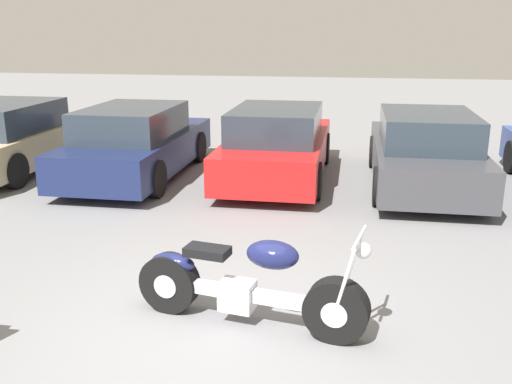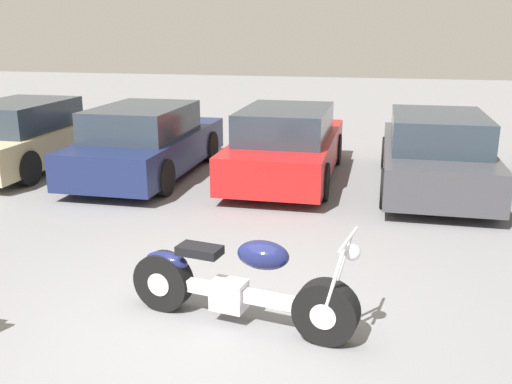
{
  "view_description": "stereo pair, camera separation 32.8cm",
  "coord_description": "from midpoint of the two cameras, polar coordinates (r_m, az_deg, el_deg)",
  "views": [
    {
      "loc": [
        1.28,
        -4.76,
        2.86
      ],
      "look_at": [
        0.1,
        2.1,
        0.85
      ],
      "focal_mm": 40.0,
      "sensor_mm": 36.0,
      "label": 1
    },
    {
      "loc": [
        1.6,
        -4.7,
        2.86
      ],
      "look_at": [
        0.1,
        2.1,
        0.85
      ],
      "focal_mm": 40.0,
      "sensor_mm": 36.0,
      "label": 2
    }
  ],
  "objects": [
    {
      "name": "ground_plane",
      "position": [
        5.71,
        -6.42,
        -14.06
      ],
      "size": [
        60.0,
        60.0,
        0.0
      ],
      "primitive_type": "plane",
      "color": "slate"
    },
    {
      "name": "motorcycle",
      "position": [
        5.69,
        -2.66,
        -9.36
      ],
      "size": [
        2.38,
        0.86,
        1.08
      ],
      "color": "black",
      "rests_on": "ground_plane"
    },
    {
      "name": "parked_car_champagne",
      "position": [
        12.89,
        -23.9,
        4.96
      ],
      "size": [
        1.88,
        4.51,
        1.41
      ],
      "color": "#C6B284",
      "rests_on": "ground_plane"
    },
    {
      "name": "parked_car_red",
      "position": [
        11.1,
        1.3,
        4.74
      ],
      "size": [
        1.88,
        4.51,
        1.41
      ],
      "color": "red",
      "rests_on": "ground_plane"
    },
    {
      "name": "parked_car_navy",
      "position": [
        11.51,
        -12.66,
        4.77
      ],
      "size": [
        1.88,
        4.51,
        1.41
      ],
      "color": "#19234C",
      "rests_on": "ground_plane"
    },
    {
      "name": "parked_car_dark_grey",
      "position": [
        10.88,
        15.67,
        3.91
      ],
      "size": [
        1.88,
        4.51,
        1.41
      ],
      "color": "#3D3D42",
      "rests_on": "ground_plane"
    }
  ]
}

